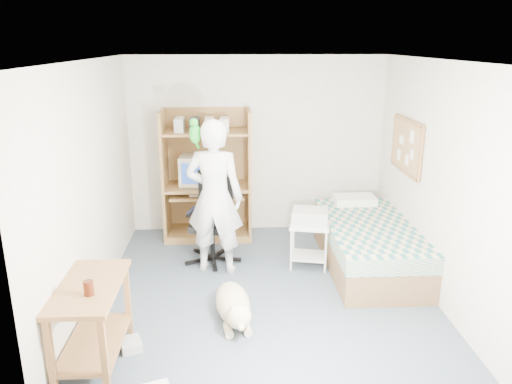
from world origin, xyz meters
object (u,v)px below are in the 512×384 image
person (215,197)px  printer_cart (309,238)px  computer_hutch (208,180)px  dog (234,305)px  bed (368,244)px  side_desk (92,312)px  office_chair (213,230)px

person → printer_cart: bearing=-166.4°
computer_hutch → dog: computer_hutch is taller
computer_hutch → bed: computer_hutch is taller
dog → person: bearing=91.8°
side_desk → dog: bearing=28.1°
bed → office_chair: 1.93m
bed → person: size_ratio=1.09×
computer_hutch → person: 1.15m
computer_hutch → dog: size_ratio=1.73×
computer_hutch → side_desk: size_ratio=1.80×
computer_hutch → side_desk: computer_hutch is taller
person → dog: size_ratio=1.78×
dog → bed: bearing=27.2°
dog → printer_cart: bearing=44.0°
bed → person: 1.97m
person → dog: bearing=111.7°
side_desk → person: size_ratio=0.54×
computer_hutch → side_desk: 3.08m
computer_hutch → office_chair: (0.10, -0.83, -0.42)m
printer_cart → dog: bearing=-116.0°
computer_hutch → printer_cart: (1.27, -1.10, -0.45)m
printer_cart → computer_hutch: bearing=150.9°
side_desk → printer_cart: (2.12, 1.84, -0.12)m
side_desk → printer_cart: side_desk is taller
bed → printer_cart: (-0.73, 0.02, 0.08)m
printer_cart → bed: bearing=10.2°
office_chair → bed: bearing=2.9°
printer_cart → side_desk: bearing=-127.3°
bed → computer_hutch: bearing=150.7°
office_chair → dog: (0.24, -1.47, -0.23)m
side_desk → dog: (1.19, 0.64, -0.32)m
computer_hutch → printer_cart: computer_hutch is taller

